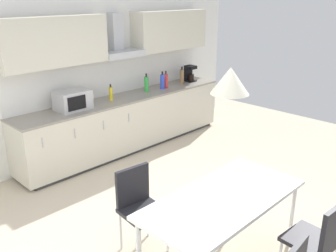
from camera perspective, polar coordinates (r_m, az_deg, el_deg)
The scene contains 16 objects.
ground_plane at distance 4.42m, azimuth 3.86°, elevation -14.89°, with size 9.25×7.76×0.02m, color beige.
wall_back at distance 5.84m, azimuth -15.90°, elevation 6.93°, with size 7.40×0.10×2.56m, color white.
kitchen_counter at distance 6.28m, azimuth -6.08°, elevation 0.58°, with size 3.87×0.65×0.89m.
backsplash_tile at distance 6.31m, azimuth -8.07°, elevation 7.56°, with size 3.85×0.02×0.59m, color silver.
upper_wall_cabinets at distance 6.09m, azimuth -7.44°, elevation 13.47°, with size 3.85×0.40×0.67m.
microwave at distance 5.56m, azimuth -14.31°, elevation 3.84°, with size 0.48×0.35×0.28m.
coffee_maker at distance 7.19m, azimuth 3.29°, elevation 8.01°, with size 0.18×0.19×0.30m.
bottle_green at distance 6.42m, azimuth -3.31°, elevation 6.43°, with size 0.07×0.07×0.31m.
bottle_red at distance 6.66m, azimuth -0.33°, elevation 6.93°, with size 0.07×0.07×0.30m.
bottle_brown at distance 7.00m, azimuth 2.13°, elevation 7.58°, with size 0.08×0.08×0.31m.
bottle_blue at distance 6.58m, azimuth -0.85°, elevation 6.79°, with size 0.08×0.08×0.31m.
bottle_yellow at distance 5.93m, azimuth -8.71°, elevation 4.92°, with size 0.06×0.06×0.26m.
dining_table at distance 3.51m, azimuth 8.42°, elevation -11.32°, with size 1.63×0.77×0.75m.
chair_far_left at distance 3.81m, azimuth -4.50°, elevation -11.40°, with size 0.44×0.44×0.87m.
chair_near_right at distance 3.58m, azimuth 22.18°, elevation -15.30°, with size 0.43×0.43×0.87m.
pendant_lamp at distance 3.09m, azimuth 9.45°, elevation 6.82°, with size 0.32×0.32×0.22m, color silver.
Camera 1 is at (-2.78, -2.35, 2.50)m, focal length 40.00 mm.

